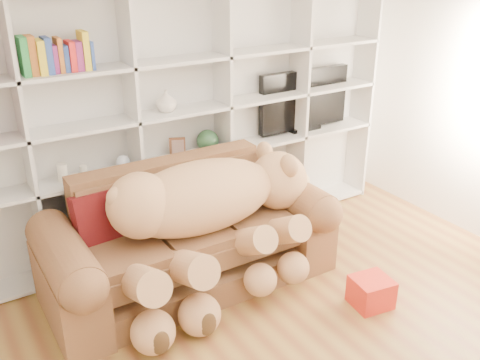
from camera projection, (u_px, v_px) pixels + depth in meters
wall_back at (170, 101)px, 4.87m from camera, size 5.00×0.02×2.70m
bookshelf at (152, 113)px, 4.66m from camera, size 4.43×0.35×2.40m
sofa at (188, 242)px, 4.46m from camera, size 2.37×1.02×1.00m
teddy_bear at (208, 213)px, 4.21m from camera, size 1.94×1.02×1.13m
throw_pillow at (101, 218)px, 4.13m from camera, size 0.44×0.27×0.44m
gift_box at (371, 292)px, 4.25m from camera, size 0.33×0.32×0.24m
tv at (304, 100)px, 5.52m from camera, size 1.07×0.18×0.63m
picture_frame at (177, 147)px, 4.85m from camera, size 0.15×0.08×0.18m
green_vase at (208, 141)px, 5.00m from camera, size 0.21×0.21×0.21m
figurine_tall at (63, 173)px, 4.36m from camera, size 0.10×0.10×0.16m
figurine_short at (84, 172)px, 4.45m from camera, size 0.08×0.08×0.11m
snow_globe at (123, 162)px, 4.62m from camera, size 0.12×0.12×0.12m
shelf_vase at (166, 101)px, 4.63m from camera, size 0.23×0.23×0.19m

